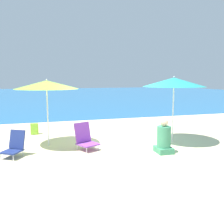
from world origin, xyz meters
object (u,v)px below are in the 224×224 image
Objects in this scene: beach_chair_navy at (15,145)px; backpack_lime at (34,129)px; beach_chair_purple at (85,138)px; beach_umbrella_teal at (174,82)px; person_seated_near at (164,139)px; beach_umbrella_lime at (47,85)px; water_bottle at (137,137)px.

backpack_lime is at bearing 111.48° from beach_chair_navy.
beach_chair_purple is 1.10× the size of beach_chair_navy.
beach_umbrella_teal is 3.22m from beach_chair_purple.
person_seated_near is at bearing -45.28° from backpack_lime.
beach_chair_purple is 1.89m from beach_chair_navy.
beach_chair_purple reaches higher than beach_chair_navy.
beach_umbrella_lime is 2.63× the size of beach_chair_purple.
beach_umbrella_lime reaches higher than person_seated_near.
beach_umbrella_lime is at bearing 74.82° from beach_chair_navy.
beach_chair_purple is at bearing 179.68° from beach_umbrella_teal.
beach_umbrella_teal is 10.65× the size of water_bottle.
beach_umbrella_lime is 2.43m from backpack_lime.
beach_chair_purple is at bearing -161.21° from water_bottle.
beach_chair_navy is at bearing 170.09° from person_seated_near.
beach_umbrella_teal is 2.22× the size of person_seated_near.
person_seated_near is at bearing -86.07° from water_bottle.
beach_umbrella_lime is 1.96m from beach_chair_navy.
backpack_lime is (0.49, 2.57, -0.10)m from beach_chair_navy.
beach_umbrella_lime is at bearing 169.15° from beach_umbrella_teal.
beach_umbrella_teal is at bearing -25.47° from beach_chair_purple.
beach_chair_navy reaches higher than water_bottle.
person_seated_near is at bearing 19.90° from beach_chair_navy.
beach_umbrella_teal reaches higher than person_seated_near.
beach_chair_purple is 1.90× the size of backpack_lime.
beach_umbrella_teal is at bearing -35.09° from water_bottle.
beach_umbrella_teal is at bearing 33.43° from beach_chair_navy.
beach_umbrella_lime is 1.94m from beach_chair_purple.
beach_umbrella_teal is 1.04× the size of beach_umbrella_lime.
person_seated_near is (2.97, -1.67, -1.46)m from beach_umbrella_lime.
person_seated_near reaches higher than beach_chair_purple.
beach_chair_navy is (-0.90, -0.82, -1.54)m from beach_umbrella_lime.
beach_umbrella_lime is 10.22× the size of water_bottle.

